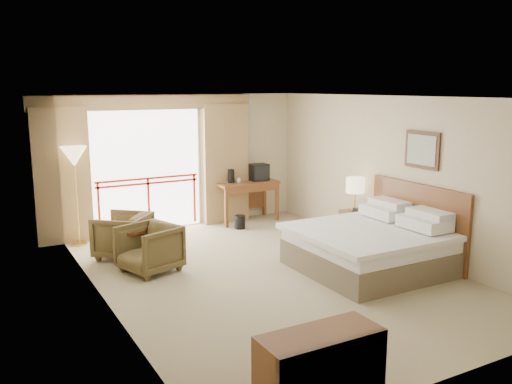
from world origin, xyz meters
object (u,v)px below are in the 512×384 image
desk (245,190)px  dresser (320,373)px  side_table (131,240)px  tv (259,172)px  wastebasket (240,222)px  armchair_near (150,271)px  bed (371,247)px  armchair_far (124,257)px  floor_lamp (74,160)px  table_lamp (355,186)px  nightstand (356,227)px

desk → dresser: (-2.69, -6.53, -0.30)m
side_table → tv: bearing=26.3°
side_table → dresser: 4.85m
wastebasket → armchair_near: armchair_near is taller
bed → dresser: size_ratio=1.89×
armchair_far → armchair_near: 0.94m
desk → dresser: 7.07m
bed → floor_lamp: floor_lamp is taller
tv → side_table: size_ratio=0.67×
table_lamp → tv: size_ratio=1.52×
armchair_far → floor_lamp: 2.00m
tv → armchair_far: 3.67m
bed → floor_lamp: 5.39m
bed → wastebasket: bed is taller
wastebasket → armchair_near: size_ratio=0.33×
desk → floor_lamp: bearing=-177.4°
bed → nightstand: (0.71, 1.25, -0.07)m
nightstand → desk: bearing=115.4°
bed → tv: tv is taller
floor_lamp → side_table: bearing=-71.8°
armchair_far → dresser: size_ratio=0.74×
table_lamp → side_table: size_ratio=1.02×
desk → tv: (0.30, -0.06, 0.37)m
table_lamp → dresser: size_ratio=0.53×
wastebasket → floor_lamp: floor_lamp is taller
desk → wastebasket: bearing=-125.6°
desk → side_table: 3.45m
armchair_far → bed: bearing=93.6°
bed → dresser: bed is taller
bed → side_table: bearing=147.0°
wastebasket → side_table: size_ratio=0.47×
bed → armchair_near: size_ratio=2.58×
armchair_far → nightstand: bearing=113.7°
desk → floor_lamp: (-3.51, -0.11, 0.88)m
table_lamp → desk: 2.70m
bed → wastebasket: 3.31m
dresser → tv: bearing=68.2°
nightstand → side_table: 4.04m
desk → armchair_far: size_ratio=1.59×
bed → wastebasket: (-0.66, 3.24, -0.24)m
bed → armchair_far: 4.14m
nightstand → wastebasket: size_ratio=2.23×
nightstand → desk: (-0.96, 2.54, 0.37)m
floor_lamp → dresser: (0.82, -6.41, -1.18)m
wastebasket → side_table: side_table is taller
bed → armchair_far: size_ratio=2.55×
nightstand → tv: tv is taller
tv → side_table: tv is taller
nightstand → table_lamp: size_ratio=1.02×
bed → armchair_near: (-3.09, 1.60, -0.38)m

